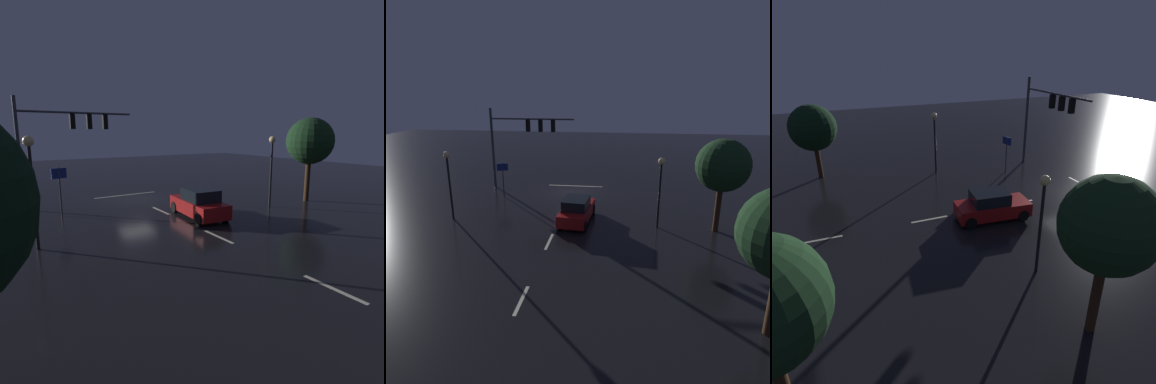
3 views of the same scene
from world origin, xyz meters
TOP-DOWN VIEW (x-y plane):
  - ground_plane at (0.00, 0.00)m, footprint 80.00×80.00m
  - traffic_signal_assembly at (4.66, -0.88)m, footprint 7.44×0.47m
  - lane_dash_far at (0.00, 4.00)m, footprint 0.16×2.20m
  - lane_dash_mid at (0.00, 10.00)m, footprint 0.16×2.20m
  - lane_dash_near at (0.00, 16.00)m, footprint 0.16×2.20m
  - stop_bar at (0.00, -2.07)m, footprint 5.00×0.16m
  - car_approaching at (-1.23, 6.53)m, footprint 2.25×4.50m
  - street_lamp_left_kerb at (-6.63, 6.98)m, footprint 0.44×0.44m
  - street_lamp_right_kerb at (7.45, 7.17)m, footprint 0.44×0.44m
  - route_sign at (5.53, 1.89)m, footprint 0.89×0.28m
  - tree_left_near at (-10.29, 7.09)m, footprint 3.27×3.27m

SIDE VIEW (x-z plane):
  - ground_plane at x=0.00m, z-range 0.00..0.00m
  - lane_dash_far at x=0.00m, z-range 0.00..0.01m
  - lane_dash_mid at x=0.00m, z-range 0.00..0.01m
  - lane_dash_near at x=0.00m, z-range 0.00..0.01m
  - stop_bar at x=0.00m, z-range 0.00..0.01m
  - car_approaching at x=-1.23m, z-range -0.05..1.65m
  - route_sign at x=5.53m, z-range 0.64..3.55m
  - street_lamp_left_kerb at x=-6.63m, z-range 0.97..5.65m
  - street_lamp_right_kerb at x=7.45m, z-range 0.98..5.76m
  - tree_left_near at x=-10.29m, z-range 1.31..7.26m
  - traffic_signal_assembly at x=4.66m, z-range 1.38..8.49m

